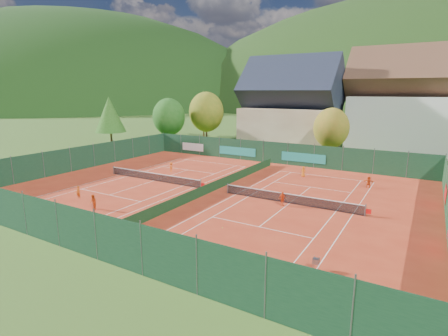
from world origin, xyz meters
TOP-DOWN VIEW (x-y plane):
  - ground at (0.00, 0.00)m, footprint 600.00×600.00m
  - clay_pad at (0.00, 0.00)m, footprint 40.00×32.00m
  - court_markings_left at (-8.00, 0.00)m, footprint 11.03×23.83m
  - court_markings_right at (8.00, 0.00)m, footprint 11.03×23.83m
  - tennis_net_left at (-7.85, 0.00)m, footprint 13.30×0.10m
  - tennis_net_right at (8.15, 0.00)m, footprint 13.30×0.10m
  - court_divider at (0.00, 0.00)m, footprint 0.03×28.80m
  - fence_north at (-0.46, 15.99)m, footprint 40.00×0.10m
  - fence_south at (0.00, -16.00)m, footprint 40.00×0.04m
  - fence_west at (-20.00, 0.00)m, footprint 0.04×32.00m
  - chalet at (-3.00, 30.00)m, footprint 16.20×12.00m
  - hotel_block_a at (16.00, 36.00)m, footprint 21.60×11.00m
  - tree_west_front at (-22.00, 20.00)m, footprint 5.72×5.72m
  - tree_west_mid at (-18.00, 26.00)m, footprint 6.44×6.44m
  - tree_west_back at (-24.00, 34.00)m, footprint 5.60×5.60m
  - tree_center at (6.00, 22.00)m, footprint 5.01×5.01m
  - tree_west_side at (-28.00, 12.00)m, footprint 5.04×5.04m
  - mountain_backdrop at (28.54, 233.48)m, footprint 820.00×530.00m
  - ball_hopper at (13.45, -10.60)m, footprint 0.34×0.34m
  - loose_ball_0 at (-11.18, -7.86)m, footprint 0.07×0.07m
  - loose_ball_1 at (5.74, -7.96)m, footprint 0.07×0.07m
  - loose_ball_2 at (1.27, 4.28)m, footprint 0.07×0.07m
  - loose_ball_3 at (-5.22, 7.64)m, footprint 0.07×0.07m
  - player_left_near at (-9.65, -8.59)m, footprint 0.49×0.37m
  - player_left_mid at (-5.84, -10.02)m, footprint 0.78×0.71m
  - player_left_far at (-9.18, 4.56)m, footprint 0.88×0.69m
  - player_right_near at (7.64, -0.86)m, footprint 0.67×0.81m
  - player_right_far_a at (5.88, 10.40)m, footprint 0.63×0.43m
  - player_right_far_b at (13.26, 9.24)m, footprint 1.16×0.45m

SIDE VIEW (x-z plane):
  - mountain_backdrop at x=28.54m, z-range -160.64..81.36m
  - ground at x=0.00m, z-range -0.02..-0.02m
  - clay_pad at x=0.00m, z-range 0.00..0.01m
  - court_markings_left at x=-8.00m, z-range 0.01..0.01m
  - court_markings_right at x=8.00m, z-range 0.01..0.01m
  - loose_ball_0 at x=-11.18m, z-range 0.00..0.07m
  - loose_ball_1 at x=5.74m, z-range 0.00..0.07m
  - loose_ball_2 at x=1.27m, z-range 0.00..0.07m
  - loose_ball_3 at x=-5.22m, z-range 0.00..0.07m
  - court_divider at x=0.00m, z-range 0.00..1.00m
  - tennis_net_left at x=-7.85m, z-range 0.00..1.02m
  - tennis_net_right at x=8.15m, z-range 0.00..1.02m
  - ball_hopper at x=13.45m, z-range 0.16..0.96m
  - player_left_far at x=-9.18m, z-range 0.00..1.19m
  - player_left_near at x=-9.65m, z-range 0.00..1.21m
  - player_right_far_b at x=13.26m, z-range 0.00..1.22m
  - player_right_far_a at x=5.88m, z-range 0.00..1.25m
  - player_right_near at x=7.64m, z-range 0.00..1.29m
  - player_left_mid at x=-5.84m, z-range 0.00..1.31m
  - fence_north at x=-0.46m, z-range -0.03..2.97m
  - fence_south at x=0.00m, z-range 0.00..3.00m
  - fence_west at x=-20.00m, z-range 0.00..3.00m
  - tree_center at x=6.00m, z-range 0.92..8.52m
  - tree_west_front at x=-22.00m, z-range 1.05..9.74m
  - tree_west_side at x=-28.00m, z-range 1.56..10.56m
  - tree_west_mid at x=-18.00m, z-range 1.18..10.96m
  - chalet at x=-3.00m, z-range -1.38..14.62m
  - tree_west_back at x=-24.00m, z-range 1.74..11.74m
  - hotel_block_a at x=16.00m, z-range -1.24..16.01m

